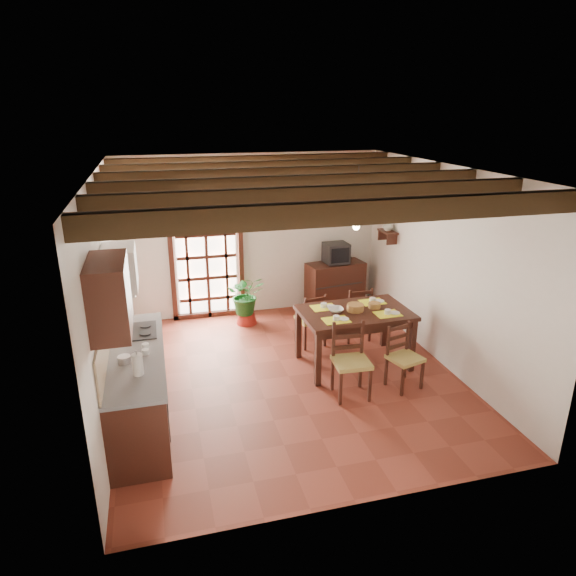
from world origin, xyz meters
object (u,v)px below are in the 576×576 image
object	(u,v)px
potted_plant	(246,292)
pendant_lamp	(356,221)
chair_far_right	(356,322)
crt_tv	(336,253)
chair_near_left	(351,374)
sideboard	(335,286)
chair_far_left	(311,328)
kitchen_counter	(138,386)
dining_table	(355,318)
chair_near_right	(404,368)

from	to	relation	value
potted_plant	pendant_lamp	bearing A→B (deg)	-54.94
chair_far_right	crt_tv	bearing A→B (deg)	-95.09
chair_near_left	sideboard	xyz separation A→B (m)	(0.82, 2.89, 0.13)
pendant_lamp	crt_tv	bearing A→B (deg)	76.79
chair_near_left	chair_far_left	world-z (taller)	chair_near_left
chair_near_left	potted_plant	distance (m)	2.78
chair_far_left	chair_far_right	xyz separation A→B (m)	(0.76, 0.02, 0.01)
crt_tv	potted_plant	size ratio (longest dim) A/B	0.24
kitchen_counter	dining_table	xyz separation A→B (m)	(2.95, 0.72, 0.25)
chair_far_left	kitchen_counter	bearing A→B (deg)	20.31
kitchen_counter	potted_plant	distance (m)	3.09
potted_plant	pendant_lamp	xyz separation A→B (m)	(1.22, -1.74, 1.51)
kitchen_counter	crt_tv	xyz separation A→B (m)	(3.42, 2.82, 0.59)
chair_far_right	sideboard	xyz separation A→B (m)	(0.12, 1.31, 0.16)
chair_near_right	dining_table	bearing A→B (deg)	101.86
chair_near_right	pendant_lamp	bearing A→B (deg)	99.07
chair_near_left	chair_far_left	xyz separation A→B (m)	(-0.05, 1.56, -0.03)
dining_table	chair_far_left	xyz separation A→B (m)	(-0.40, 0.77, -0.45)
dining_table	chair_near_right	world-z (taller)	chair_near_right
chair_far_left	chair_far_right	world-z (taller)	chair_far_right
crt_tv	pendant_lamp	world-z (taller)	pendant_lamp
dining_table	chair_near_left	bearing A→B (deg)	-115.96
potted_plant	chair_near_right	bearing A→B (deg)	-58.09
chair_near_right	crt_tv	world-z (taller)	crt_tv
chair_near_right	chair_far_left	bearing A→B (deg)	101.90
chair_far_left	chair_near_left	bearing A→B (deg)	81.90
potted_plant	crt_tv	bearing A→B (deg)	8.76
potted_plant	chair_near_left	bearing A→B (deg)	-71.74
kitchen_counter	chair_near_left	world-z (taller)	kitchen_counter
chair_near_left	chair_near_right	size ratio (longest dim) A/B	1.13
dining_table	chair_near_right	xyz separation A→B (m)	(0.40, -0.77, -0.45)
chair_far_left	potted_plant	xyz separation A→B (m)	(-0.82, 1.07, 0.30)
sideboard	pendant_lamp	xyz separation A→B (m)	(-0.47, -2.00, 1.64)
kitchen_counter	dining_table	size ratio (longest dim) A/B	1.45
kitchen_counter	dining_table	world-z (taller)	kitchen_counter
chair_near_left	chair_far_right	distance (m)	1.73
dining_table	chair_far_right	world-z (taller)	chair_far_right
chair_near_right	potted_plant	distance (m)	3.08
kitchen_counter	chair_near_right	distance (m)	3.36
kitchen_counter	potted_plant	bearing A→B (deg)	55.89
dining_table	sideboard	xyz separation A→B (m)	(0.47, 2.10, -0.28)
kitchen_counter	chair_near_right	xyz separation A→B (m)	(3.35, -0.04, -0.21)
dining_table	chair_far_left	size ratio (longest dim) A/B	1.80
sideboard	chair_far_left	bearing A→B (deg)	-131.87
potted_plant	chair_far_right	bearing A→B (deg)	-33.65
pendant_lamp	chair_far_left	bearing A→B (deg)	121.19
dining_table	pendant_lamp	distance (m)	1.36
chair_far_left	crt_tv	size ratio (longest dim) A/B	1.99
chair_near_right	chair_far_right	size ratio (longest dim) A/B	0.95
sideboard	potted_plant	world-z (taller)	potted_plant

